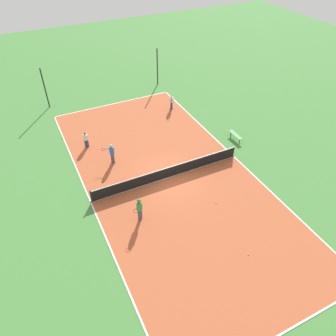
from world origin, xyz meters
The scene contains 14 objects.
ground_plane centered at (0.00, 0.00, 0.00)m, with size 80.00×80.00×0.00m, color #47843D.
court_surface centered at (0.00, 0.00, 0.01)m, with size 11.56×24.58×0.02m.
tennis_net centered at (0.00, 0.00, 0.52)m, with size 11.36×0.10×0.98m.
bench centered at (7.22, 1.96, 0.39)m, with size 0.36×1.53×0.45m.
player_far_green centered at (-3.31, -2.80, 1.02)m, with size 0.87×0.91×1.72m.
player_far_white centered at (-4.25, 6.29, 0.80)m, with size 0.50×0.50×1.39m.
player_near_white centered at (4.69, 8.86, 0.83)m, with size 0.70×0.98×1.43m.
player_near_blue centered at (-3.02, 3.40, 1.00)m, with size 0.99×0.63×1.69m.
tennis_ball_left_sideline centered at (1.74, -3.73, 0.06)m, with size 0.07×0.07×0.07m, color #CCE033.
tennis_ball_near_net centered at (0.07, 6.93, 0.06)m, with size 0.07×0.07×0.07m, color #CCE033.
tennis_ball_right_alley centered at (1.19, -8.00, 0.06)m, with size 0.07×0.07×0.07m, color #CCE033.
tennis_ball_far_baseline centered at (-3.97, 11.45, 0.06)m, with size 0.07×0.07×0.07m, color #CCE033.
fence_post_back_left centered at (-5.77, 14.39, 1.95)m, with size 0.12×0.12×3.90m.
fence_post_back_right centered at (5.77, 14.39, 1.95)m, with size 0.12×0.12×3.90m.
Camera 1 is at (-7.82, -16.03, 15.65)m, focal length 35.00 mm.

